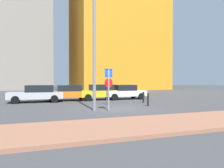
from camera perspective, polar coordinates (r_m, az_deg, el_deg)
ground_plane at (r=14.88m, az=0.95°, el=-6.39°), size 120.00×120.00×0.00m
sidewalk_brick at (r=9.84m, az=13.29°, el=-9.83°), size 40.00×3.51×0.14m
parked_car_silver at (r=20.24m, az=-18.80°, el=-2.29°), size 4.59×2.16×1.48m
parked_car_orange at (r=21.05m, az=-11.20°, el=-2.16°), size 4.24×2.18×1.44m
parked_car_yellow at (r=21.50m, az=-3.20°, el=-2.03°), size 3.95×1.96×1.49m
parked_car_white at (r=22.23m, az=3.23°, el=-2.00°), size 4.23×2.03×1.45m
parking_sign_post at (r=13.92m, az=-0.87°, el=-0.01°), size 0.58×0.21×2.66m
parking_meter at (r=17.28m, az=-1.32°, el=-2.25°), size 0.18×0.14×1.44m
street_lamp at (r=14.24m, az=-4.60°, el=12.19°), size 0.70×0.36×8.08m
traffic_bollard_near at (r=19.09m, az=8.09°, el=-3.38°), size 0.15×0.15×0.92m
traffic_bollard_mid at (r=16.61m, az=9.24°, el=-3.96°), size 0.13×0.13×0.96m
building_colorful_midrise at (r=50.84m, az=1.11°, el=17.03°), size 18.21×15.75×31.89m
building_under_construction at (r=51.25m, az=-23.61°, el=12.97°), size 14.05×12.49×25.21m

